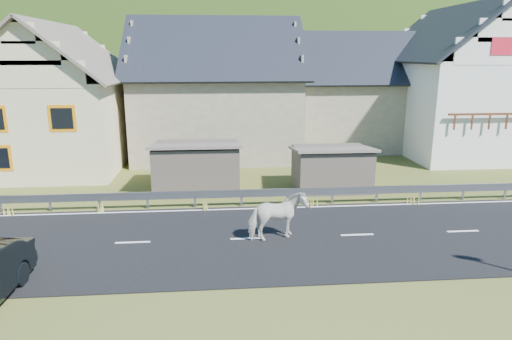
{
  "coord_description": "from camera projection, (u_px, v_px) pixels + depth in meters",
  "views": [
    {
      "loc": [
        -0.99,
        -15.06,
        6.4
      ],
      "look_at": [
        0.44,
        1.5,
        2.17
      ],
      "focal_mm": 32.0,
      "sensor_mm": 36.0,
      "label": 1
    }
  ],
  "objects": [
    {
      "name": "ground",
      "position": [
        247.0,
        240.0,
        16.2
      ],
      "size": [
        160.0,
        160.0,
        0.0
      ],
      "primitive_type": "plane",
      "color": "#3F4817",
      "rests_on": "ground"
    },
    {
      "name": "road",
      "position": [
        247.0,
        239.0,
        16.19
      ],
      "size": [
        60.0,
        7.0,
        0.04
      ],
      "primitive_type": "cube",
      "color": "black",
      "rests_on": "ground"
    },
    {
      "name": "lane_markings",
      "position": [
        247.0,
        238.0,
        16.19
      ],
      "size": [
        60.0,
        6.6,
        0.01
      ],
      "primitive_type": "cube",
      "color": "silver",
      "rests_on": "road"
    },
    {
      "name": "guardrail",
      "position": [
        241.0,
        194.0,
        19.61
      ],
      "size": [
        28.1,
        0.09,
        0.75
      ],
      "color": "#93969B",
      "rests_on": "ground"
    },
    {
      "name": "shed_left",
      "position": [
        197.0,
        167.0,
        22.04
      ],
      "size": [
        4.3,
        3.3,
        2.4
      ],
      "primitive_type": "cube",
      "color": "brown",
      "rests_on": "ground"
    },
    {
      "name": "shed_right",
      "position": [
        331.0,
        169.0,
        22.12
      ],
      "size": [
        3.8,
        2.9,
        2.2
      ],
      "primitive_type": "cube",
      "color": "brown",
      "rests_on": "ground"
    },
    {
      "name": "house_cream",
      "position": [
        57.0,
        91.0,
        25.87
      ],
      "size": [
        7.8,
        9.8,
        8.3
      ],
      "color": "beige",
      "rests_on": "ground"
    },
    {
      "name": "house_stone_a",
      "position": [
        216.0,
        82.0,
        29.45
      ],
      "size": [
        10.8,
        9.8,
        8.9
      ],
      "color": "tan",
      "rests_on": "ground"
    },
    {
      "name": "house_stone_b",
      "position": [
        357.0,
        85.0,
        32.31
      ],
      "size": [
        9.8,
        8.8,
        8.1
      ],
      "color": "tan",
      "rests_on": "ground"
    },
    {
      "name": "house_white",
      "position": [
        462.0,
        75.0,
        29.71
      ],
      "size": [
        8.8,
        10.8,
        9.7
      ],
      "color": "silver",
      "rests_on": "ground"
    },
    {
      "name": "mountain",
      "position": [
        231.0,
        117.0,
        195.33
      ],
      "size": [
        440.0,
        280.0,
        260.0
      ],
      "primitive_type": "ellipsoid",
      "color": "#224013",
      "rests_on": "ground"
    },
    {
      "name": "conifer_patch",
      "position": [
        3.0,
        56.0,
        116.33
      ],
      "size": [
        76.0,
        50.0,
        28.0
      ],
      "primitive_type": "ellipsoid",
      "color": "black",
      "rests_on": "ground"
    },
    {
      "name": "horse",
      "position": [
        277.0,
        216.0,
        15.93
      ],
      "size": [
        1.45,
        2.2,
        1.71
      ],
      "primitive_type": "imported",
      "rotation": [
        0.0,
        0.0,
        1.85
      ],
      "color": "silver",
      "rests_on": "road"
    }
  ]
}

